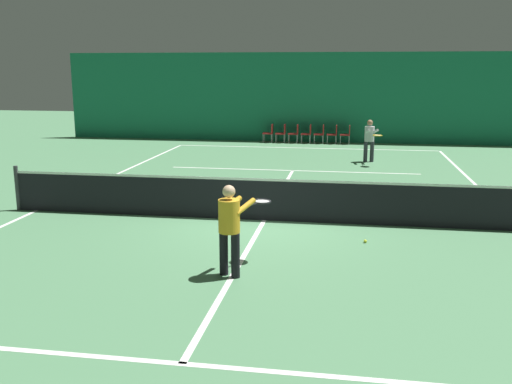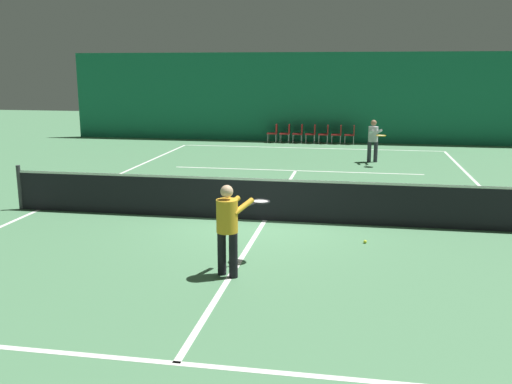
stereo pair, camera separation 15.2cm
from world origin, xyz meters
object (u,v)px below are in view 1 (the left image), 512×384
object	(u,v)px
player_far	(370,138)
courtside_chair_4	(321,133)
courtside_chair_6	(347,133)
tennis_net	(264,198)
courtside_chair_3	(308,132)
player_near	(231,223)
courtside_chair_0	(270,132)
courtside_chair_1	(282,132)
courtside_chair_2	(295,132)
courtside_chair_5	(334,133)
tennis_ball	(365,241)

from	to	relation	value
player_far	courtside_chair_4	bearing A→B (deg)	-172.62
courtside_chair_6	tennis_net	bearing A→B (deg)	-7.17
courtside_chair_3	courtside_chair_4	bearing A→B (deg)	90.00
player_near	courtside_chair_0	world-z (taller)	player_near
courtside_chair_0	courtside_chair_1	size ratio (longest dim) A/B	1.00
courtside_chair_0	courtside_chair_6	world-z (taller)	same
courtside_chair_2	courtside_chair_4	size ratio (longest dim) A/B	1.00
tennis_net	courtside_chair_5	size ratio (longest dim) A/B	14.29
courtside_chair_0	courtside_chair_2	xyz separation A→B (m)	(1.16, 0.00, 0.00)
courtside_chair_5	courtside_chair_6	bearing A→B (deg)	90.00
courtside_chair_3	courtside_chair_4	size ratio (longest dim) A/B	1.00
tennis_net	player_near	size ratio (longest dim) A/B	7.90
courtside_chair_3	courtside_chair_1	bearing A→B (deg)	-90.00
courtside_chair_1	courtside_chair_6	distance (m)	2.89
player_near	courtside_chair_1	xyz separation A→B (m)	(-1.17, 16.99, -0.40)
tennis_net	tennis_ball	distance (m)	2.61
courtside_chair_2	courtside_chair_3	xyz separation A→B (m)	(0.58, 0.00, 0.00)
player_far	tennis_net	bearing A→B (deg)	-31.24
courtside_chair_1	tennis_ball	size ratio (longest dim) A/B	12.73
tennis_net	courtside_chair_2	world-z (taller)	tennis_net
courtside_chair_4	courtside_chair_5	size ratio (longest dim) A/B	1.00
courtside_chair_4	courtside_chair_5	xyz separation A→B (m)	(0.58, 0.00, 0.00)
courtside_chair_6	courtside_chair_3	bearing A→B (deg)	-90.00
player_far	courtside_chair_5	xyz separation A→B (m)	(-1.42, 4.91, -0.40)
courtside_chair_1	courtside_chair_2	bearing A→B (deg)	90.00
courtside_chair_4	courtside_chair_5	world-z (taller)	same
player_far	courtside_chair_1	world-z (taller)	player_far
tennis_ball	courtside_chair_5	bearing A→B (deg)	94.12
player_far	courtside_chair_6	xyz separation A→B (m)	(-0.84, 4.91, -0.40)
player_far	courtside_chair_1	size ratio (longest dim) A/B	1.81
courtside_chair_1	courtside_chair_5	distance (m)	2.32
tennis_net	player_far	size ratio (longest dim) A/B	7.89
tennis_net	courtside_chair_3	size ratio (longest dim) A/B	14.29
courtside_chair_0	courtside_chair_1	bearing A→B (deg)	90.00
tennis_ball	player_near	bearing A→B (deg)	-135.84
courtside_chair_4	tennis_ball	bearing A→B (deg)	6.34
tennis_net	courtside_chair_6	world-z (taller)	tennis_net
courtside_chair_2	courtside_chair_5	size ratio (longest dim) A/B	1.00
courtside_chair_5	tennis_ball	distance (m)	14.89
courtside_chair_3	player_far	bearing A→B (deg)	27.70
courtside_chair_3	courtside_chair_6	bearing A→B (deg)	90.00
player_far	courtside_chair_2	distance (m)	5.85
player_near	tennis_ball	xyz separation A→B (m)	(2.22, 2.15, -0.85)
tennis_net	courtside_chair_2	bearing A→B (deg)	92.61
player_far	courtside_chair_0	size ratio (longest dim) A/B	1.81
player_far	courtside_chair_3	xyz separation A→B (m)	(-2.58, 4.91, -0.40)
courtside_chair_1	courtside_chair_5	xyz separation A→B (m)	(2.32, 0.00, 0.00)
tennis_net	courtside_chair_3	world-z (taller)	tennis_net
courtside_chair_3	courtside_chair_6	size ratio (longest dim) A/B	1.00
courtside_chair_1	player_near	bearing A→B (deg)	3.94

